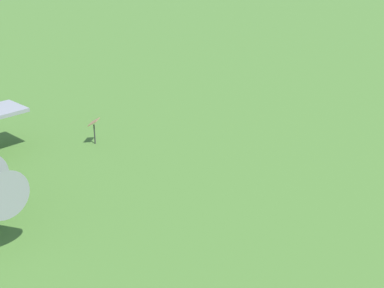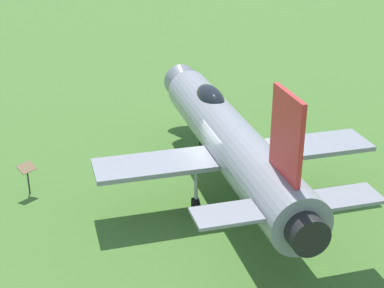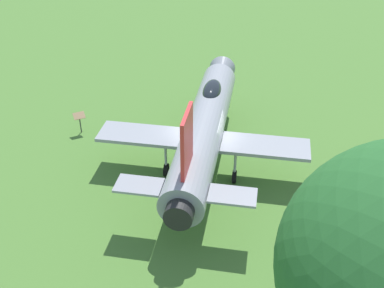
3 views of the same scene
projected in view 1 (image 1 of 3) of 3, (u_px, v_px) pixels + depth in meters
name	position (u px, v px, depth m)	size (l,w,h in m)	color
info_plaque	(94.00, 126.00, 23.99)	(0.45, 0.63, 1.14)	#333333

